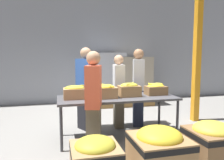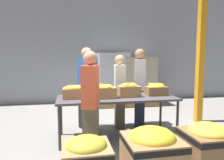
% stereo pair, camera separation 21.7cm
% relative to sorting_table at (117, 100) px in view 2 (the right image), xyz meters
% --- Properties ---
extents(ground_plane, '(30.00, 30.00, 0.00)m').
position_rel_sorting_table_xyz_m(ground_plane, '(0.00, 0.00, -0.76)').
color(ground_plane, gray).
extents(wall_back, '(16.00, 0.08, 4.00)m').
position_rel_sorting_table_xyz_m(wall_back, '(0.00, 3.61, 1.24)').
color(wall_back, '#9399A3').
rests_on(wall_back, ground_plane).
extents(sorting_table, '(2.27, 0.88, 0.81)m').
position_rel_sorting_table_xyz_m(sorting_table, '(0.00, 0.00, 0.00)').
color(sorting_table, '#4C4C51').
rests_on(sorting_table, ground_plane).
extents(banana_box_0, '(0.41, 0.32, 0.25)m').
position_rel_sorting_table_xyz_m(banana_box_0, '(-0.81, 0.03, 0.18)').
color(banana_box_0, tan).
rests_on(banana_box_0, sorting_table).
extents(banana_box_1, '(0.43, 0.33, 0.28)m').
position_rel_sorting_table_xyz_m(banana_box_1, '(-0.26, -0.07, 0.19)').
color(banana_box_1, tan).
rests_on(banana_box_1, sorting_table).
extents(banana_box_2, '(0.41, 0.31, 0.28)m').
position_rel_sorting_table_xyz_m(banana_box_2, '(0.24, 0.02, 0.19)').
color(banana_box_2, '#A37A4C').
rests_on(banana_box_2, sorting_table).
extents(banana_box_3, '(0.41, 0.30, 0.25)m').
position_rel_sorting_table_xyz_m(banana_box_3, '(0.82, 0.05, 0.17)').
color(banana_box_3, olive).
rests_on(banana_box_3, sorting_table).
extents(volunteer_0, '(0.36, 0.52, 1.76)m').
position_rel_sorting_table_xyz_m(volunteer_0, '(0.69, 0.69, 0.12)').
color(volunteer_0, '#2D3856').
rests_on(volunteer_0, ground_plane).
extents(volunteer_1, '(0.34, 0.49, 1.67)m').
position_rel_sorting_table_xyz_m(volunteer_1, '(-0.57, -0.63, 0.07)').
color(volunteer_1, '#6B604C').
rests_on(volunteer_1, ground_plane).
extents(volunteer_2, '(0.43, 0.53, 1.78)m').
position_rel_sorting_table_xyz_m(volunteer_2, '(-0.52, 0.66, 0.13)').
color(volunteer_2, black).
rests_on(volunteer_2, ground_plane).
extents(volunteer_3, '(0.27, 0.46, 1.63)m').
position_rel_sorting_table_xyz_m(volunteer_3, '(0.21, 0.67, 0.05)').
color(volunteer_3, '#6B604C').
rests_on(volunteer_3, ground_plane).
extents(donation_bin_1, '(0.66, 0.66, 0.74)m').
position_rel_sorting_table_xyz_m(donation_bin_1, '(0.07, -1.66, -0.37)').
color(donation_bin_1, '#A37A4C').
rests_on(donation_bin_1, ground_plane).
extents(donation_bin_2, '(0.60, 0.60, 0.75)m').
position_rel_sorting_table_xyz_m(donation_bin_2, '(0.83, -1.66, -0.36)').
color(donation_bin_2, olive).
rests_on(donation_bin_2, ground_plane).
extents(support_pillar, '(0.15, 0.15, 4.00)m').
position_rel_sorting_table_xyz_m(support_pillar, '(2.18, 0.66, 1.24)').
color(support_pillar, orange).
rests_on(support_pillar, ground_plane).
extents(pallet_stack_0, '(1.04, 1.04, 1.54)m').
position_rel_sorting_table_xyz_m(pallet_stack_0, '(0.96, 2.91, 0.00)').
color(pallet_stack_0, olive).
rests_on(pallet_stack_0, ground_plane).
extents(pallet_stack_1, '(1.03, 1.03, 1.70)m').
position_rel_sorting_table_xyz_m(pallet_stack_1, '(0.49, 2.90, 0.08)').
color(pallet_stack_1, olive).
rests_on(pallet_stack_1, ground_plane).
extents(pallet_stack_2, '(1.12, 1.12, 1.58)m').
position_rel_sorting_table_xyz_m(pallet_stack_2, '(1.35, 2.93, 0.02)').
color(pallet_stack_2, olive).
rests_on(pallet_stack_2, ground_plane).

